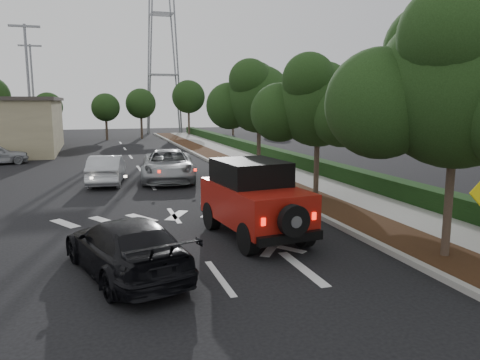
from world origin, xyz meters
name	(u,v)px	position (x,y,z in m)	size (l,w,h in m)	color
ground	(220,278)	(0.00, 0.00, 0.00)	(120.00, 120.00, 0.00)	black
curb	(246,179)	(4.60, 12.00, 0.07)	(0.20, 70.00, 0.15)	#9E9B93
planting_strip	(265,179)	(5.60, 12.00, 0.06)	(1.80, 70.00, 0.12)	black
sidewalk	(300,177)	(7.50, 12.00, 0.06)	(2.00, 70.00, 0.12)	gray
hedge	(325,169)	(8.90, 12.00, 0.40)	(0.80, 70.00, 0.80)	black
transmission_tower	(165,133)	(6.00, 48.00, 0.00)	(7.00, 4.00, 28.00)	slate
street_tree_near	(444,260)	(5.60, -0.50, 0.00)	(3.80, 3.80, 5.92)	black
street_tree_mid	(315,202)	(5.60, 6.50, 0.00)	(3.20, 3.20, 5.32)	black
street_tree_far	(259,177)	(5.60, 13.00, 0.00)	(3.40, 3.40, 5.62)	black
light_pole_a	(34,157)	(-6.50, 26.00, 0.00)	(2.00, 0.22, 9.00)	slate
light_pole_b	(37,143)	(-7.50, 38.00, 0.00)	(2.00, 0.22, 9.00)	slate
red_jeep	(252,198)	(1.76, 2.94, 1.11)	(2.31, 4.41, 2.19)	black
silver_suv_ahead	(168,165)	(0.97, 13.29, 0.75)	(2.49, 5.41, 1.50)	#929598
black_suv_oncoming	(125,247)	(-1.95, 0.85, 0.65)	(1.81, 4.45, 1.29)	black
silver_sedan_oncoming	(107,169)	(-1.94, 13.23, 0.68)	(1.45, 4.14, 1.37)	#B3B6BB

